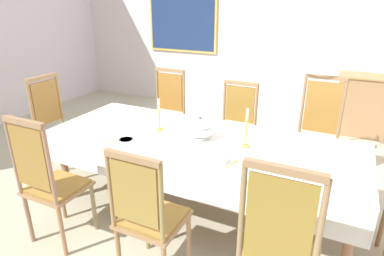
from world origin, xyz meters
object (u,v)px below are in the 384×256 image
at_px(soup_tureen, 200,128).
at_px(dining_table, 200,146).
at_px(spoon_primary, 234,162).
at_px(chair_south_b, 148,214).
at_px(chair_south_a, 49,181).
at_px(chair_north_b, 235,127).
at_px(bowl_near_right, 126,140).
at_px(chair_head_west, 57,125).
at_px(chair_south_c, 278,251).
at_px(chair_north_a, 166,114).
at_px(spoon_secondary, 119,139).
at_px(candlestick_west, 159,118).
at_px(candlestick_east, 246,132).
at_px(bowl_near_left, 217,158).
at_px(chair_north_c, 317,135).
at_px(framed_painting, 182,11).

bearing_deg(soup_tureen, dining_table, -0.00).
bearing_deg(spoon_primary, chair_south_b, -107.39).
distance_m(chair_south_a, spoon_primary, 1.48).
xyz_separation_m(chair_north_b, spoon_primary, (0.40, -1.24, 0.21)).
height_order(soup_tureen, bowl_near_right, soup_tureen).
relative_size(chair_head_west, soup_tureen, 4.55).
relative_size(chair_south_c, spoon_primary, 6.94).
relative_size(chair_north_a, spoon_secondary, 6.37).
bearing_deg(candlestick_west, spoon_secondary, -122.08).
bearing_deg(bowl_near_right, candlestick_west, 72.39).
xyz_separation_m(chair_north_a, chair_south_c, (1.82, -1.86, 0.02)).
bearing_deg(candlestick_east, spoon_secondary, -162.06).
height_order(chair_south_c, soup_tureen, chair_south_c).
xyz_separation_m(chair_south_a, chair_head_west, (-0.91, 0.93, 0.00)).
distance_m(chair_north_a, spoon_secondary, 1.31).
relative_size(candlestick_east, bowl_near_right, 2.37).
bearing_deg(chair_head_west, chair_north_a, 135.46).
height_order(bowl_near_left, spoon_primary, bowl_near_left).
relative_size(soup_tureen, bowl_near_right, 1.77).
distance_m(chair_north_a, candlestick_east, 1.65).
bearing_deg(chair_north_c, framed_painting, -38.86).
bearing_deg(chair_north_c, chair_south_a, 45.55).
bearing_deg(bowl_near_left, chair_south_b, -115.87).
bearing_deg(framed_painting, dining_table, -59.99).
relative_size(chair_south_a, bowl_near_right, 8.00).
bearing_deg(chair_head_west, candlestick_east, 90.00).
xyz_separation_m(chair_north_a, soup_tureen, (0.90, -0.93, 0.29)).
height_order(chair_head_west, bowl_near_right, chair_head_west).
bearing_deg(chair_north_b, chair_south_a, 63.21).
height_order(chair_south_b, candlestick_west, candlestick_west).
distance_m(chair_south_a, framed_painting, 4.31).
bearing_deg(chair_north_a, spoon_secondary, 101.59).
distance_m(chair_north_b, framed_painting, 3.11).
bearing_deg(chair_north_a, chair_south_c, 134.48).
distance_m(chair_south_c, bowl_near_right, 1.58).
distance_m(chair_north_a, chair_south_b, 2.07).
xyz_separation_m(chair_north_a, chair_head_west, (-0.91, -0.93, 0.01)).
bearing_deg(dining_table, bowl_near_right, -145.61).
bearing_deg(candlestick_west, chair_south_b, -63.66).
distance_m(chair_north_b, chair_north_c, 0.89).
xyz_separation_m(chair_head_west, spoon_primary, (2.25, -0.32, 0.19)).
relative_size(dining_table, chair_south_c, 2.34).
height_order(chair_north_b, chair_head_west, chair_head_west).
bearing_deg(candlestick_west, soup_tureen, 0.00).
height_order(chair_south_b, spoon_primary, chair_south_b).
relative_size(chair_south_a, framed_painting, 0.79).
bearing_deg(chair_north_b, chair_head_west, 26.55).
distance_m(chair_head_west, bowl_near_right, 1.34).
distance_m(bowl_near_right, spoon_primary, 0.98).
height_order(chair_south_b, framed_painting, framed_painting).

